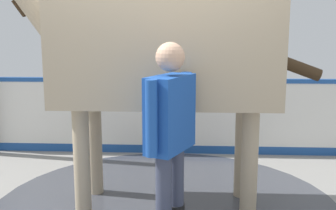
# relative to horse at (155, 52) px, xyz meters

# --- Properties ---
(wet_patch) EXTENTS (3.59, 3.59, 0.00)m
(wet_patch) POSITION_rel_horse_xyz_m (0.09, 0.06, -1.58)
(wet_patch) COLOR #42444C
(wet_patch) RESTS_ON ground
(barrier_wall) EXTENTS (4.76, 3.32, 1.11)m
(barrier_wall) POSITION_rel_horse_xyz_m (-0.95, 1.57, -1.07)
(barrier_wall) COLOR white
(barrier_wall) RESTS_ON ground
(horse) EXTENTS (2.95, 2.23, 2.64)m
(horse) POSITION_rel_horse_xyz_m (0.00, 0.00, 0.00)
(horse) COLOR tan
(horse) RESTS_ON ground
(handler) EXTENTS (0.30, 0.68, 1.71)m
(handler) POSITION_rel_horse_xyz_m (0.64, -0.60, -0.59)
(handler) COLOR black
(handler) RESTS_ON ground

